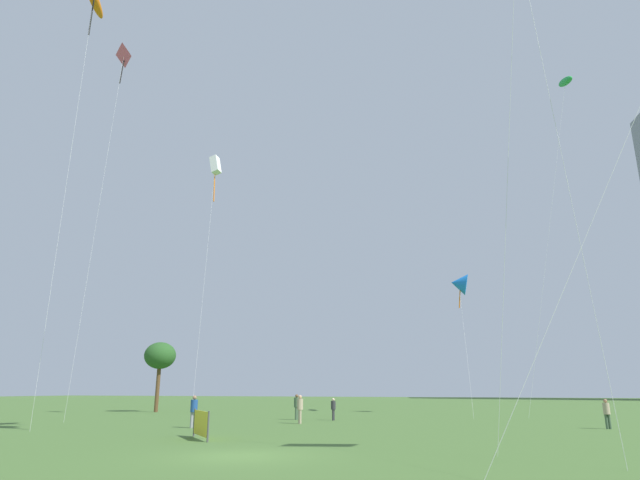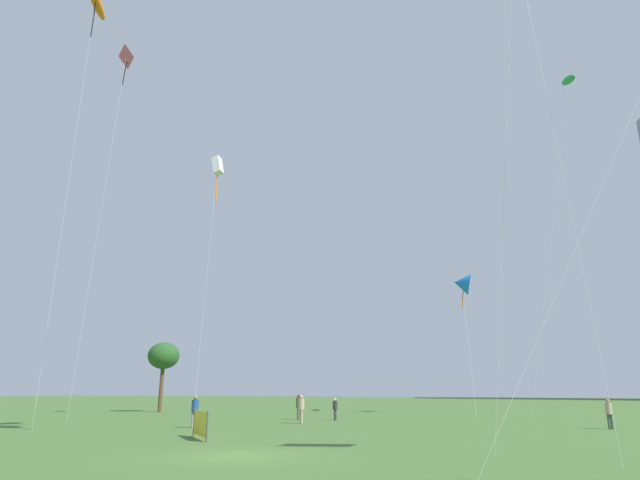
{
  "view_description": "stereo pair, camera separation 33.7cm",
  "coord_description": "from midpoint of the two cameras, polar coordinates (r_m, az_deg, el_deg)",
  "views": [
    {
      "loc": [
        8.89,
        -17.28,
        2.17
      ],
      "look_at": [
        -0.74,
        10.18,
        10.28
      ],
      "focal_mm": 30.09,
      "sensor_mm": 36.0,
      "label": 1
    },
    {
      "loc": [
        9.21,
        -17.16,
        2.17
      ],
      "look_at": [
        -0.74,
        10.18,
        10.28
      ],
      "focal_mm": 30.09,
      "sensor_mm": 36.0,
      "label": 2
    }
  ],
  "objects": [
    {
      "name": "kite_flying_1",
      "position": [
        52.95,
        14.37,
        -4.52
      ],
      "size": [
        1.98,
        8.25,
        13.02
      ],
      "color": "silver",
      "rests_on": "ground"
    },
    {
      "name": "kite_flying_7",
      "position": [
        49.02,
        -11.26,
        7.71
      ],
      "size": [
        3.83,
        7.08,
        22.35
      ],
      "color": "silver",
      "rests_on": "ground"
    },
    {
      "name": "person_standing_4",
      "position": [
        36.81,
        -2.42,
        -17.32
      ],
      "size": [
        0.4,
        0.4,
        1.8
      ],
      "rotation": [
        0.0,
        0.0,
        2.19
      ],
      "color": "tan",
      "rests_on": "ground"
    },
    {
      "name": "person_standing_2",
      "position": [
        40.6,
        1.18,
        -17.38
      ],
      "size": [
        0.34,
        0.34,
        1.54
      ],
      "rotation": [
        0.0,
        0.0,
        4.72
      ],
      "color": "#2D2D33",
      "rests_on": "ground"
    },
    {
      "name": "event_banner",
      "position": [
        26.23,
        -12.92,
        -18.47
      ],
      "size": [
        2.18,
        2.34,
        1.26
      ],
      "color": "#4C4C4C",
      "rests_on": "ground"
    },
    {
      "name": "park_tree_0",
      "position": [
        57.47,
        -16.81,
        -11.76
      ],
      "size": [
        3.11,
        3.11,
        6.75
      ],
      "color": "brown",
      "rests_on": "ground"
    },
    {
      "name": "kite_flying_3",
      "position": [
        56.45,
        -20.4,
        17.34
      ],
      "size": [
        4.12,
        6.26,
        33.27
      ],
      "color": "silver",
      "rests_on": "ground"
    },
    {
      "name": "person_standing_3",
      "position": [
        33.62,
        -13.55,
        -17.08
      ],
      "size": [
        0.4,
        0.4,
        1.81
      ],
      "rotation": [
        0.0,
        0.0,
        3.74
      ],
      "color": "gray",
      "rests_on": "ground"
    },
    {
      "name": "person_standing_1",
      "position": [
        35.8,
        27.94,
        -15.82
      ],
      "size": [
        0.36,
        0.36,
        1.63
      ],
      "rotation": [
        0.0,
        0.0,
        0.31
      ],
      "color": "#3F593F",
      "rests_on": "ground"
    },
    {
      "name": "kite_flying_2",
      "position": [
        56.3,
        24.46,
        15.06
      ],
      "size": [
        6.69,
        4.68,
        30.79
      ],
      "color": "silver",
      "rests_on": "ground"
    },
    {
      "name": "person_standing_0",
      "position": [
        41.43,
        -2.74,
        -17.12
      ],
      "size": [
        0.4,
        0.4,
        1.8
      ],
      "rotation": [
        0.0,
        0.0,
        1.53
      ],
      "color": "#3F593F",
      "rests_on": "ground"
    },
    {
      "name": "ground",
      "position": [
        19.58,
        -8.99,
        -21.77
      ],
      "size": [
        280.0,
        280.0,
        0.0
      ],
      "primitive_type": "plane",
      "color": "#476B30"
    }
  ]
}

